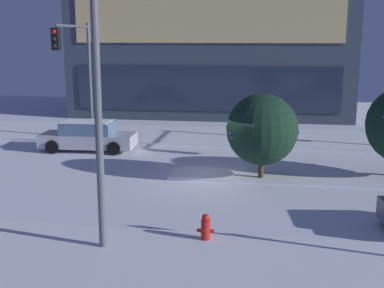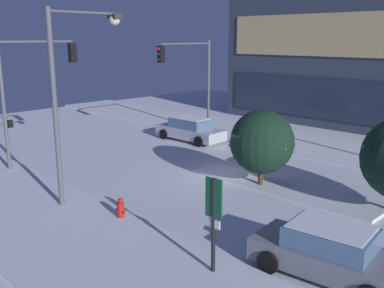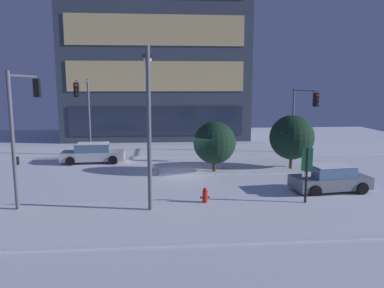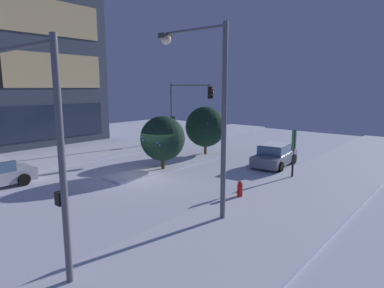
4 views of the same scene
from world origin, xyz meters
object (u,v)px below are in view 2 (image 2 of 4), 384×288
traffic_light_corner_near_left (32,80)px  street_lamp_arched (74,79)px  fire_hydrant (121,210)px  traffic_light_corner_far_left (190,71)px  parking_info_sign (214,215)px  car_near (329,252)px  car_far (190,130)px  decorated_tree_left_of_median (262,142)px

traffic_light_corner_near_left → street_lamp_arched: bearing=-101.5°
traffic_light_corner_near_left → street_lamp_arched: (6.18, -1.25, 0.54)m
traffic_light_corner_near_left → fire_hydrant: size_ratio=7.43×
traffic_light_corner_far_left → parking_info_sign: bearing=47.2°
car_near → fire_hydrant: size_ratio=5.12×
car_near → fire_hydrant: (-7.25, -1.84, -0.29)m
fire_hydrant → car_near: bearing=14.2°
traffic_light_corner_far_left → car_near: bearing=57.6°
fire_hydrant → street_lamp_arched: bearing=179.6°
fire_hydrant → parking_info_sign: 5.16m
car_far → traffic_light_corner_far_left: (-0.62, 0.59, 3.72)m
traffic_light_corner_near_left → street_lamp_arched: 6.32m
car_near → fire_hydrant: bearing=-172.6°
car_far → traffic_light_corner_far_left: size_ratio=0.76×
car_near → traffic_light_corner_near_left: size_ratio=0.69×
traffic_light_corner_near_left → parking_info_sign: bearing=-97.1°
car_far → decorated_tree_left_of_median: size_ratio=1.38×
traffic_light_corner_far_left → decorated_tree_left_of_median: bearing=62.5°
street_lamp_arched → fire_hydrant: street_lamp_arched is taller
decorated_tree_left_of_median → street_lamp_arched: bearing=-122.0°
parking_info_sign → decorated_tree_left_of_median: bearing=23.7°
car_near → parking_info_sign: bearing=-142.2°
car_far → fire_hydrant: 13.11m
traffic_light_corner_near_left → parking_info_sign: 14.17m
traffic_light_corner_far_left → decorated_tree_left_of_median: size_ratio=1.81×
car_near → traffic_light_corner_near_left: 16.57m
car_near → traffic_light_corner_far_left: bearing=140.8°
car_near → street_lamp_arched: bearing=-176.5°
street_lamp_arched → traffic_light_corner_near_left: bearing=76.6°
street_lamp_arched → fire_hydrant: bearing=-92.3°
car_near → fire_hydrant: car_near is taller
street_lamp_arched → decorated_tree_left_of_median: 8.30m
car_near → parking_info_sign: (-2.31, -2.28, 1.12)m
car_far → traffic_light_corner_far_left: bearing=-45.8°
decorated_tree_left_of_median → fire_hydrant: bearing=-102.0°
car_far → traffic_light_corner_near_left: traffic_light_corner_near_left is taller
car_far → fire_hydrant: (7.31, -10.88, -0.29)m
car_far → traffic_light_corner_far_left: traffic_light_corner_far_left is taller
traffic_light_corner_far_left → fire_hydrant: 14.51m
traffic_light_corner_far_left → parking_info_sign: size_ratio=2.21×
parking_info_sign → traffic_light_corner_near_left: bearing=80.1°
traffic_light_corner_near_left → fire_hydrant: 9.83m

